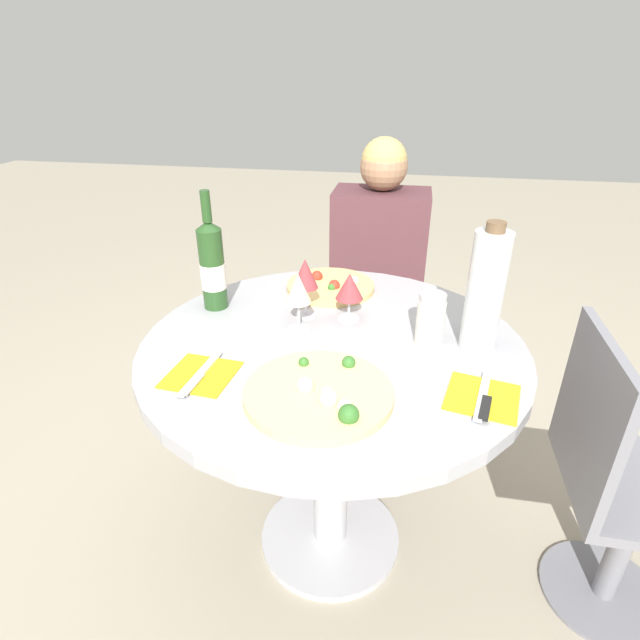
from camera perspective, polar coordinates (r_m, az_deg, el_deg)
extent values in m
plane|color=#9E937F|center=(1.80, 1.16, -23.61)|extent=(12.00, 12.00, 0.00)
cylinder|color=#B2B2B7|center=(1.79, 1.17, -23.37)|extent=(0.45, 0.45, 0.02)
cylinder|color=#B2B2B7|center=(1.53, 1.30, -14.91)|extent=(0.11, 0.11, 0.69)
cylinder|color=#9E9EA3|center=(1.31, 1.46, -3.12)|extent=(1.00, 1.00, 0.04)
cylinder|color=slate|center=(2.36, 5.79, -8.82)|extent=(0.35, 0.35, 0.01)
cylinder|color=slate|center=(2.25, 6.03, -4.69)|extent=(0.06, 0.06, 0.41)
cube|color=slate|center=(2.14, 6.32, 0.36)|extent=(0.39, 0.39, 0.03)
cube|color=slate|center=(2.22, 6.99, 7.34)|extent=(0.39, 0.02, 0.39)
cube|color=#512D33|center=(2.10, 5.64, -6.78)|extent=(0.31, 0.34, 0.44)
cube|color=#512D33|center=(2.03, 6.72, 7.29)|extent=(0.37, 0.22, 0.52)
sphere|color=#997051|center=(1.93, 7.31, 17.01)|extent=(0.18, 0.18, 0.18)
sphere|color=tan|center=(1.93, 7.35, 17.65)|extent=(0.17, 0.17, 0.17)
cylinder|color=slate|center=(1.87, 29.52, -25.45)|extent=(0.35, 0.35, 0.01)
cylinder|color=slate|center=(1.73, 31.15, -21.25)|extent=(0.06, 0.06, 0.41)
cube|color=slate|center=(1.39, 28.49, -9.38)|extent=(0.02, 0.39, 0.39)
cylinder|color=#E5C17F|center=(1.09, -0.17, -8.36)|extent=(0.33, 0.33, 0.02)
sphere|color=#336B28|center=(1.17, -1.88, -4.86)|extent=(0.02, 0.02, 0.02)
sphere|color=beige|center=(1.07, 0.81, -8.30)|extent=(0.03, 0.03, 0.03)
sphere|color=beige|center=(1.04, 0.99, -9.00)|extent=(0.04, 0.04, 0.04)
sphere|color=beige|center=(1.03, 2.86, -9.91)|extent=(0.04, 0.04, 0.04)
sphere|color=beige|center=(1.08, -1.69, -7.47)|extent=(0.04, 0.04, 0.04)
sphere|color=#336B28|center=(1.16, 3.30, -4.88)|extent=(0.03, 0.03, 0.03)
sphere|color=#336B28|center=(1.00, 3.30, -10.75)|extent=(0.04, 0.04, 0.04)
cylinder|color=#DBB26B|center=(1.59, 1.21, 3.85)|extent=(0.28, 0.28, 0.02)
sphere|color=beige|center=(1.59, 3.92, 4.46)|extent=(0.03, 0.03, 0.03)
sphere|color=#B22D1E|center=(1.56, 1.65, 3.99)|extent=(0.04, 0.04, 0.04)
sphere|color=#B22D1E|center=(1.62, -0.34, 5.01)|extent=(0.04, 0.04, 0.04)
sphere|color=#336B28|center=(1.55, 1.34, 3.76)|extent=(0.02, 0.02, 0.02)
cylinder|color=#23471E|center=(1.47, -12.17, 5.68)|extent=(0.07, 0.07, 0.24)
cone|color=#23471E|center=(1.43, -12.69, 10.53)|extent=(0.07, 0.07, 0.02)
cylinder|color=#23471E|center=(1.41, -12.91, 12.55)|extent=(0.03, 0.03, 0.09)
cylinder|color=silver|center=(1.48, -12.10, 5.00)|extent=(0.07, 0.07, 0.08)
cylinder|color=silver|center=(1.27, 18.34, 3.01)|extent=(0.09, 0.09, 0.30)
cylinder|color=brown|center=(1.22, 19.48, 10.01)|extent=(0.04, 0.04, 0.02)
cylinder|color=silver|center=(1.30, 12.48, -0.22)|extent=(0.07, 0.07, 0.12)
cylinder|color=#B2B2B7|center=(1.27, 12.78, 2.49)|extent=(0.07, 0.07, 0.02)
cylinder|color=silver|center=(1.41, 3.29, 0.22)|extent=(0.06, 0.06, 0.00)
cylinder|color=silver|center=(1.40, 3.32, 1.37)|extent=(0.01, 0.01, 0.06)
cone|color=#9E383D|center=(1.37, 3.40, 3.90)|extent=(0.08, 0.08, 0.07)
cylinder|color=silver|center=(1.36, -2.40, -1.01)|extent=(0.06, 0.06, 0.00)
cylinder|color=silver|center=(1.34, -2.43, 0.54)|extent=(0.01, 0.01, 0.08)
cone|color=beige|center=(1.30, -2.50, 3.66)|extent=(0.07, 0.07, 0.08)
cylinder|color=silver|center=(1.43, -1.64, 0.63)|extent=(0.06, 0.06, 0.00)
cylinder|color=silver|center=(1.41, -1.67, 2.20)|extent=(0.01, 0.01, 0.08)
cone|color=#9E383D|center=(1.38, -1.71, 5.35)|extent=(0.07, 0.07, 0.08)
cube|color=gold|center=(1.20, -13.44, -6.08)|extent=(0.16, 0.16, 0.00)
cube|color=silver|center=(1.19, -13.46, -5.90)|extent=(0.04, 0.19, 0.00)
cube|color=silver|center=(1.16, -14.37, -7.06)|extent=(0.03, 0.09, 0.00)
cube|color=gold|center=(1.15, 18.06, -8.37)|extent=(0.18, 0.18, 0.00)
cube|color=silver|center=(1.15, 18.10, -8.19)|extent=(0.06, 0.19, 0.00)
cube|color=black|center=(1.11, 18.36, -9.50)|extent=(0.04, 0.09, 0.00)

